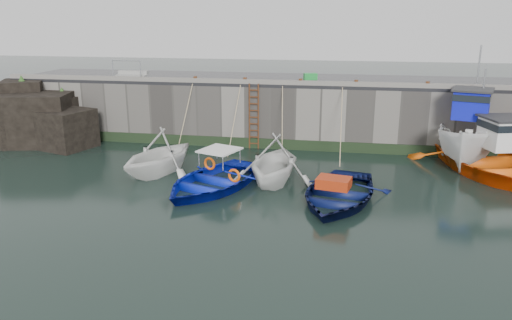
% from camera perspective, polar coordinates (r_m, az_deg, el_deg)
% --- Properties ---
extents(ground, '(120.00, 120.00, 0.00)m').
position_cam_1_polar(ground, '(15.16, 0.42, -8.56)').
color(ground, black).
rests_on(ground, ground).
extents(quay_back, '(30.00, 5.00, 3.00)m').
position_cam_1_polar(quay_back, '(26.61, 5.03, 5.69)').
color(quay_back, slate).
rests_on(quay_back, ground).
extents(road_back, '(30.00, 5.00, 0.16)m').
position_cam_1_polar(road_back, '(26.36, 5.11, 9.07)').
color(road_back, black).
rests_on(road_back, quay_back).
extents(kerb_back, '(30.00, 0.30, 0.20)m').
position_cam_1_polar(kerb_back, '(24.02, 4.60, 8.81)').
color(kerb_back, slate).
rests_on(kerb_back, road_back).
extents(algae_back, '(30.00, 0.08, 0.50)m').
position_cam_1_polar(algae_back, '(24.41, 4.40, 1.73)').
color(algae_back, black).
rests_on(algae_back, ground).
extents(rock_outcrop, '(5.85, 4.24, 3.41)m').
position_cam_1_polar(rock_outcrop, '(27.79, -23.37, 4.37)').
color(rock_outcrop, black).
rests_on(rock_outcrop, ground).
extents(ladder, '(0.51, 0.08, 3.20)m').
position_cam_1_polar(ladder, '(24.34, -0.25, 4.98)').
color(ladder, '#3F1E0F').
rests_on(ladder, ground).
extents(boat_near_white, '(4.72, 5.08, 2.18)m').
position_cam_1_polar(boat_near_white, '(21.29, -10.95, -1.41)').
color(boat_near_white, white).
rests_on(boat_near_white, ground).
extents(boat_near_white_rope, '(0.04, 3.39, 3.10)m').
position_cam_1_polar(boat_near_white_rope, '(24.53, -7.99, 1.09)').
color(boat_near_white_rope, tan).
rests_on(boat_near_white_rope, ground).
extents(boat_near_blue, '(5.30, 6.19, 1.08)m').
position_cam_1_polar(boat_near_blue, '(19.23, -4.94, -3.10)').
color(boat_near_blue, '#0B1EB2').
rests_on(boat_near_blue, ground).
extents(boat_near_blue_rope, '(0.04, 4.41, 3.10)m').
position_cam_1_polar(boat_near_blue_rope, '(23.19, -2.22, 0.35)').
color(boat_near_blue_rope, tan).
rests_on(boat_near_blue_rope, ground).
extents(boat_near_blacktrim, '(3.83, 4.36, 2.19)m').
position_cam_1_polar(boat_near_blacktrim, '(19.88, 2.06, -2.40)').
color(boat_near_blacktrim, silver).
rests_on(boat_near_blacktrim, ground).
extents(boat_near_blacktrim_rope, '(0.04, 3.54, 3.10)m').
position_cam_1_polar(boat_near_blacktrim_rope, '(23.39, 3.36, 0.47)').
color(boat_near_blacktrim_rope, tan).
rests_on(boat_near_blacktrim_rope, ground).
extents(boat_near_navy, '(4.51, 5.63, 1.04)m').
position_cam_1_polar(boat_near_navy, '(18.08, 9.32, -4.56)').
color(boat_near_navy, '#0A1342').
rests_on(boat_near_navy, ground).
extents(boat_near_navy_rope, '(0.04, 4.88, 3.10)m').
position_cam_1_polar(boat_near_navy_rope, '(22.41, 9.57, -0.45)').
color(boat_near_navy_rope, tan).
rests_on(boat_near_navy_rope, ground).
extents(boat_far_white, '(4.08, 6.69, 5.42)m').
position_cam_1_polar(boat_far_white, '(24.16, 23.07, 2.20)').
color(boat_far_white, white).
rests_on(boat_far_white, ground).
extents(boat_far_orange, '(7.18, 8.60, 4.53)m').
position_cam_1_polar(boat_far_orange, '(23.06, 25.25, -0.05)').
color(boat_far_orange, '#FF5F0D').
rests_on(boat_far_orange, ground).
extents(fish_crate, '(0.74, 0.58, 0.33)m').
position_cam_1_polar(fish_crate, '(25.96, 6.23, 9.47)').
color(fish_crate, '#198E31').
rests_on(fish_crate, road_back).
extents(railing, '(1.60, 1.05, 1.00)m').
position_cam_1_polar(railing, '(27.33, -13.98, 9.51)').
color(railing, '#A5A8AD').
rests_on(railing, road_back).
extents(bollard_a, '(0.18, 0.18, 0.28)m').
position_cam_1_polar(bollard_a, '(25.09, -6.95, 9.15)').
color(bollard_a, '#3F1E0F').
rests_on(bollard_a, road_back).
extents(bollard_b, '(0.18, 0.18, 0.28)m').
position_cam_1_polar(bollard_b, '(24.48, -1.27, 9.09)').
color(bollard_b, '#3F1E0F').
rests_on(bollard_b, road_back).
extents(bollard_c, '(0.18, 0.18, 0.28)m').
position_cam_1_polar(bollard_c, '(24.09, 5.11, 8.92)').
color(bollard_c, '#3F1E0F').
rests_on(bollard_c, road_back).
extents(bollard_d, '(0.18, 0.18, 0.28)m').
position_cam_1_polar(bollard_d, '(24.01, 11.37, 8.64)').
color(bollard_d, '#3F1E0F').
rests_on(bollard_d, road_back).
extents(bollard_e, '(0.18, 0.18, 0.28)m').
position_cam_1_polar(bollard_e, '(24.28, 19.01, 8.16)').
color(bollard_e, '#3F1E0F').
rests_on(bollard_e, road_back).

